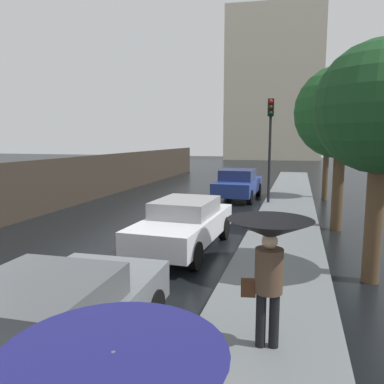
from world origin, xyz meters
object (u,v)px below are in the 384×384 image
car_grey_near_kerb (50,323)px  car_blue_mid_road (238,184)px  street_tree_mid (342,113)px  pedestrian_with_umbrella_near (269,244)px  street_tree_far (327,131)px  street_tree_near (381,109)px  traffic_light (270,132)px  car_white_far_ahead (184,223)px

car_grey_near_kerb → car_blue_mid_road: bearing=88.2°
street_tree_mid → pedestrian_with_umbrella_near: bearing=-101.3°
car_blue_mid_road → pedestrian_with_umbrella_near: bearing=-77.4°
street_tree_mid → street_tree_far: street_tree_mid is taller
street_tree_far → pedestrian_with_umbrella_near: bearing=-96.4°
street_tree_near → street_tree_mid: bearing=93.4°
traffic_light → street_tree_near: (2.79, -8.80, 0.28)m
car_grey_near_kerb → traffic_light: (1.65, 13.38, 2.58)m
traffic_light → street_tree_mid: 4.87m
car_blue_mid_road → street_tree_far: 4.98m
car_grey_near_kerb → car_blue_mid_road: (0.05, 14.76, 0.04)m
car_white_far_ahead → street_tree_far: street_tree_far is taller
street_tree_near → street_tree_far: street_tree_near is taller
street_tree_near → car_white_far_ahead: bearing=164.9°
car_blue_mid_road → street_tree_near: bearing=-64.6°
street_tree_mid → street_tree_far: (0.02, 6.42, -0.42)m
street_tree_mid → car_grey_near_kerb: bearing=-114.3°
car_blue_mid_road → traffic_light: 3.30m
car_white_far_ahead → street_tree_mid: 6.24m
car_blue_mid_road → street_tree_mid: (4.11, -5.52, 3.04)m
car_white_far_ahead → street_tree_near: 5.42m
car_grey_near_kerb → street_tree_far: bearing=73.4°
car_white_far_ahead → street_tree_near: street_tree_near is taller
car_grey_near_kerb → car_white_far_ahead: (-0.01, 5.78, 0.00)m
street_tree_near → pedestrian_with_umbrella_near: bearing=-119.1°
car_grey_near_kerb → street_tree_near: 6.99m
street_tree_near → car_blue_mid_road: bearing=113.3°
car_blue_mid_road → street_tree_near: (4.39, -10.18, 2.81)m
car_grey_near_kerb → traffic_light: size_ratio=0.88×
car_grey_near_kerb → street_tree_mid: street_tree_mid is taller
pedestrian_with_umbrella_near → street_tree_near: size_ratio=0.36×
car_grey_near_kerb → street_tree_mid: (4.16, 9.23, 3.08)m
pedestrian_with_umbrella_near → traffic_light: 12.32m
pedestrian_with_umbrella_near → street_tree_mid: 8.47m
street_tree_mid → street_tree_near: bearing=-86.6°
street_tree_near → street_tree_mid: street_tree_mid is taller
pedestrian_with_umbrella_near → street_tree_far: street_tree_far is taller
pedestrian_with_umbrella_near → traffic_light: bearing=-95.3°
car_grey_near_kerb → street_tree_far: (4.19, 15.65, 2.66)m
traffic_light → car_white_far_ahead: bearing=-102.3°
car_blue_mid_road → street_tree_far: (4.14, 0.89, 2.62)m
car_white_far_ahead → street_tree_far: (4.20, 9.87, 2.66)m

